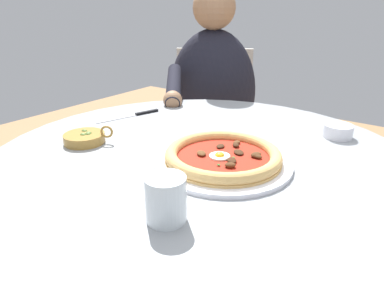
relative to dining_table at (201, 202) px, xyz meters
The scene contains 8 objects.
dining_table is the anchor object (origin of this frame).
pizza_on_plate 0.18m from the dining_table, 163.71° to the left, with size 0.32×0.32×0.04m.
water_glass 0.34m from the dining_table, 112.90° to the left, with size 0.07×0.07×0.08m.
steak_knife 0.41m from the dining_table, 20.68° to the right, with size 0.07×0.22×0.01m.
ramekin_capers 0.43m from the dining_table, 126.98° to the right, with size 0.08×0.08×0.04m.
olive_pan 0.35m from the dining_table, 23.33° to the left, with size 0.12×0.11×0.05m.
diner_person 0.74m from the dining_table, 58.70° to the right, with size 0.44×0.59×1.18m.
cafe_chair_diner 0.89m from the dining_table, 58.83° to the right, with size 0.59×0.59×0.90m.
Camera 1 is at (-0.44, 0.64, 1.10)m, focal length 31.82 mm.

